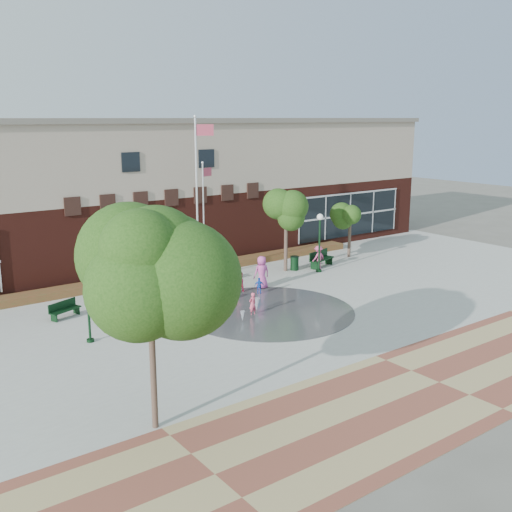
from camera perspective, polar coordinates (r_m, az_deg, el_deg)
ground at (r=27.14m, az=5.07°, el=-6.90°), size 120.00×120.00×0.00m
plaza_concrete at (r=30.08m, az=-0.00°, el=-4.82°), size 46.00×18.00×0.01m
paver_band at (r=22.80m, az=17.04°, el=-11.46°), size 46.00×6.00×0.01m
splash_pad at (r=29.32m, az=1.17°, el=-5.30°), size 8.40×8.40×0.01m
library_building at (r=40.52m, az=-11.49°, el=6.29°), size 44.40×10.40×9.20m
flower_bed at (r=36.22m, az=-7.18°, el=-1.82°), size 26.00×1.20×0.40m
flagpole_left at (r=34.05m, az=-5.58°, el=6.23°), size 1.02×0.52×9.39m
flagpole_right at (r=34.51m, az=-4.98°, el=3.98°), size 0.81×0.32×6.84m
lamp_left at (r=25.77m, az=-15.76°, el=-3.64°), size 0.35×0.35×3.31m
lamp_right at (r=36.35m, az=6.08°, el=1.89°), size 0.38×0.38×3.61m
bench_left at (r=29.72m, az=-17.72°, el=-5.17°), size 1.66×1.01×0.81m
bench_mid at (r=34.38m, az=-3.43°, el=-2.02°), size 1.95×0.81×0.95m
bench_right at (r=38.02m, az=6.24°, el=-0.56°), size 2.14×1.11×1.04m
trash_can at (r=37.04m, az=3.68°, el=-0.69°), size 0.54×0.54×0.89m
tree_big_left at (r=17.41m, az=-10.17°, el=-1.06°), size 4.42×4.42×7.07m
tree_mid at (r=36.18m, az=2.90°, el=4.50°), size 3.14×3.14×5.30m
tree_small_right at (r=40.53m, az=8.97°, el=3.93°), size 2.34×2.34×3.99m
water_jet_a at (r=29.35m, az=0.04°, el=-5.29°), size 0.33×0.33×0.64m
water_jet_b at (r=27.89m, az=-1.29°, el=-6.30°), size 0.22×0.22×0.49m
child_splash at (r=28.63m, az=-0.33°, el=-4.59°), size 0.43×0.30×1.12m
adult_red at (r=32.23m, az=-1.71°, el=-2.23°), size 0.75×0.60×1.49m
adult_pink at (r=32.92m, az=0.54°, el=-1.58°), size 0.98×0.72×1.84m
child_blue at (r=31.96m, az=0.31°, el=-2.88°), size 0.57×0.50×0.93m
person_bench at (r=37.43m, az=5.96°, el=-0.13°), size 0.98×0.60×1.48m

